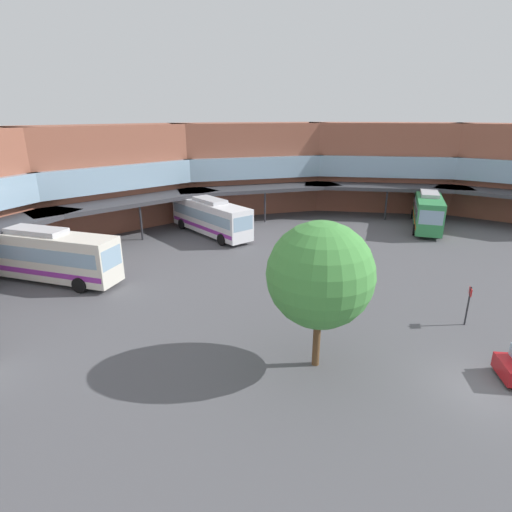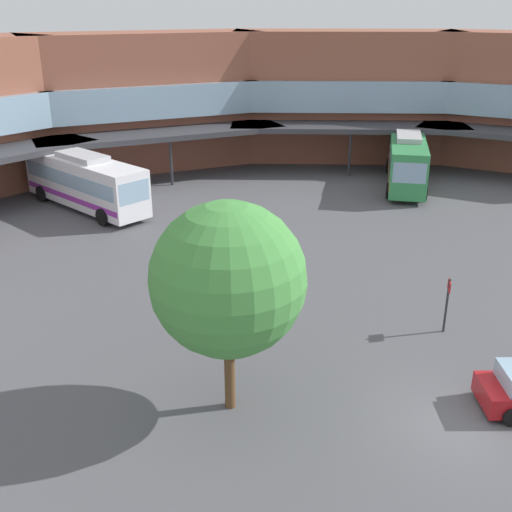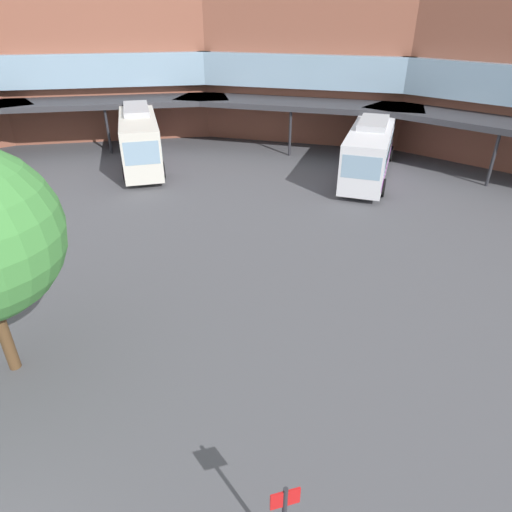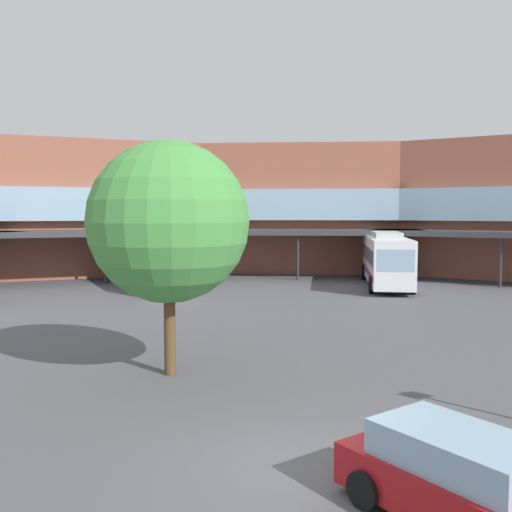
{
  "view_description": "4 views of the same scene",
  "coord_description": "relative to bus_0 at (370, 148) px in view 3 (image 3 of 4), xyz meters",
  "views": [
    {
      "loc": [
        -17.81,
        -4.59,
        11.78
      ],
      "look_at": [
        0.67,
        15.57,
        2.2
      ],
      "focal_mm": 28.82,
      "sensor_mm": 36.0,
      "label": 1
    },
    {
      "loc": [
        -16.71,
        -5.73,
        12.8
      ],
      "look_at": [
        2.34,
        10.37,
        2.49
      ],
      "focal_mm": 43.31,
      "sensor_mm": 36.0,
      "label": 2
    },
    {
      "loc": [
        6.52,
        -2.14,
        10.28
      ],
      "look_at": [
        2.57,
        12.2,
        1.85
      ],
      "focal_mm": 31.42,
      "sensor_mm": 36.0,
      "label": 3
    },
    {
      "loc": [
        0.14,
        -10.96,
        5.08
      ],
      "look_at": [
        -1.86,
        15.01,
        3.06
      ],
      "focal_mm": 39.94,
      "sensor_mm": 36.0,
      "label": 4
    }
  ],
  "objects": [
    {
      "name": "bus_2",
      "position": [
        -16.31,
        -1.25,
        0.12
      ],
      "size": [
        8.23,
        11.88,
        3.95
      ],
      "rotation": [
        0.0,
        0.0,
        5.24
      ],
      "color": "silver",
      "rests_on": "ground"
    },
    {
      "name": "station_building",
      "position": [
        -6.04,
        -4.08,
        3.45
      ],
      "size": [
        83.87,
        43.21,
        10.61
      ],
      "color": "#93543F",
      "rests_on": "ground"
    },
    {
      "name": "bus_0",
      "position": [
        0.0,
        0.0,
        0.0
      ],
      "size": [
        3.23,
        10.91,
        3.72
      ],
      "rotation": [
        0.0,
        0.0,
        4.66
      ],
      "color": "white",
      "rests_on": "ground"
    }
  ]
}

